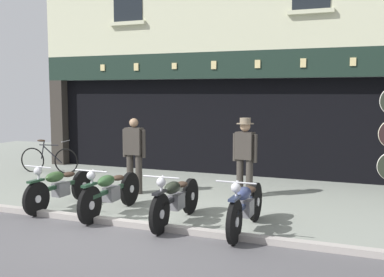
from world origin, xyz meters
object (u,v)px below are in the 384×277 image
at_px(salesman_left, 134,152).
at_px(shopkeeper_center, 245,153).
at_px(motorcycle_center_right, 246,205).
at_px(motorcycle_left, 60,186).
at_px(advert_board_far, 111,110).
at_px(leaning_bicycle, 49,159).
at_px(motorcycle_center_left, 111,191).
at_px(advert_board_near, 148,108).
at_px(motorcycle_center, 176,199).

distance_m(salesman_left, shopkeeper_center, 2.43).
bearing_deg(motorcycle_center_right, motorcycle_left, -2.52).
xyz_separation_m(advert_board_far, leaning_bicycle, (-1.02, -1.64, -1.33)).
bearing_deg(advert_board_far, motorcycle_center_left, -58.61).
relative_size(motorcycle_center_left, advert_board_far, 2.17).
xyz_separation_m(motorcycle_center_right, leaning_bicycle, (-6.50, 3.23, -0.06)).
bearing_deg(leaning_bicycle, motorcycle_center_left, 40.90).
relative_size(motorcycle_center_right, salesman_left, 1.19).
distance_m(motorcycle_left, advert_board_far, 5.19).
height_order(motorcycle_center_left, advert_board_near, advert_board_near).
bearing_deg(motorcycle_center_left, shopkeeper_center, -130.83).
height_order(motorcycle_center, shopkeeper_center, shopkeeper_center).
bearing_deg(motorcycle_center, motorcycle_center_right, 178.74).
xyz_separation_m(motorcycle_center_left, advert_board_far, (-2.91, 4.76, 1.28)).
bearing_deg(leaning_bicycle, motorcycle_center_right, 52.94).
relative_size(salesman_left, advert_board_near, 1.50).
relative_size(motorcycle_center_right, advert_board_near, 1.79).
xyz_separation_m(shopkeeper_center, leaning_bicycle, (-5.85, 0.83, -0.58)).
height_order(motorcycle_left, shopkeeper_center, shopkeeper_center).
bearing_deg(motorcycle_left, salesman_left, -110.85).
distance_m(motorcycle_center_right, shopkeeper_center, 2.54).
bearing_deg(salesman_left, motorcycle_center_right, 149.40).
bearing_deg(shopkeeper_center, motorcycle_center_left, 59.28).
relative_size(motorcycle_left, advert_board_near, 1.74).
bearing_deg(motorcycle_center_right, advert_board_far, -41.81).
relative_size(motorcycle_center, shopkeeper_center, 1.17).
bearing_deg(motorcycle_center_right, leaning_bicycle, -26.56).
bearing_deg(shopkeeper_center, advert_board_far, -17.97).
xyz_separation_m(motorcycle_center, leaning_bicycle, (-5.28, 3.21, -0.05)).
relative_size(shopkeeper_center, leaning_bicycle, 1.00).
relative_size(motorcycle_center_right, shopkeeper_center, 1.18).
height_order(advert_board_near, advert_board_far, advert_board_near).
height_order(salesman_left, shopkeeper_center, shopkeeper_center).
bearing_deg(motorcycle_left, advert_board_near, -81.27).
bearing_deg(shopkeeper_center, leaning_bicycle, 1.11).
height_order(motorcycle_center, salesman_left, salesman_left).
bearing_deg(advert_board_far, leaning_bicycle, -121.92).
distance_m(motorcycle_center_right, salesman_left, 3.55).
bearing_deg(motorcycle_center, motorcycle_center_left, -4.58).
relative_size(motorcycle_center, advert_board_far, 2.08).
xyz_separation_m(motorcycle_center_left, motorcycle_center_right, (2.57, -0.11, 0.00)).
distance_m(shopkeeper_center, leaning_bicycle, 5.93).
bearing_deg(motorcycle_left, shopkeeper_center, -141.04).
height_order(motorcycle_center_left, leaning_bicycle, motorcycle_center_left).
bearing_deg(motorcycle_left, leaning_bicycle, -45.13).
bearing_deg(advert_board_far, motorcycle_center_right, -41.65).
bearing_deg(advert_board_near, motorcycle_center, -58.39).
relative_size(motorcycle_left, leaning_bicycle, 1.14).
bearing_deg(leaning_bicycle, advert_board_near, 115.08).
bearing_deg(motorcycle_center_right, advert_board_near, -49.27).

